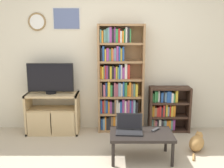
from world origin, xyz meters
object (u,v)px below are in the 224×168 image
object	(u,v)px
coffee_table	(142,136)
cat	(198,143)
tv_stand	(54,113)
bookshelf_short	(167,109)
television	(51,78)
remote_near_laptop	(156,130)
laptop	(130,128)
bookshelf_tall	(119,81)

from	to	relation	value
coffee_table	cat	xyz separation A→B (m)	(0.87, 0.25, -0.21)
tv_stand	cat	world-z (taller)	tv_stand
tv_stand	cat	bearing A→B (deg)	-16.81
bookshelf_short	cat	distance (m)	0.91
bookshelf_short	cat	world-z (taller)	bookshelf_short
coffee_table	cat	world-z (taller)	coffee_table
television	remote_near_laptop	distance (m)	1.98
coffee_table	laptop	distance (m)	0.20
television	coffee_table	bearing A→B (deg)	-33.65
bookshelf_tall	coffee_table	distance (m)	1.24
tv_stand	bookshelf_tall	world-z (taller)	bookshelf_tall
tv_stand	coffee_table	world-z (taller)	tv_stand
bookshelf_tall	bookshelf_short	size ratio (longest dim) A/B	2.34
bookshelf_short	remote_near_laptop	bearing A→B (deg)	-110.11
bookshelf_tall	laptop	size ratio (longest dim) A/B	4.89
tv_stand	laptop	distance (m)	1.57
bookshelf_short	cat	bearing A→B (deg)	-68.91
bookshelf_short	coffee_table	world-z (taller)	bookshelf_short
remote_near_laptop	television	bearing A→B (deg)	-165.47
tv_stand	coffee_table	size ratio (longest dim) A/B	1.03
bookshelf_short	laptop	xyz separation A→B (m)	(-0.73, -1.02, 0.05)
bookshelf_short	laptop	size ratio (longest dim) A/B	2.09
tv_stand	laptop	size ratio (longest dim) A/B	2.33
bookshelf_tall	coffee_table	xyz separation A→B (m)	(0.29, -1.07, -0.57)
bookshelf_short	laptop	world-z (taller)	bookshelf_short
laptop	remote_near_laptop	distance (m)	0.39
television	laptop	distance (m)	1.69
remote_near_laptop	tv_stand	bearing A→B (deg)	-165.04
laptop	cat	size ratio (longest dim) A/B	0.75
tv_stand	bookshelf_tall	distance (m)	1.28
bookshelf_short	cat	size ratio (longest dim) A/B	1.56
remote_near_laptop	laptop	bearing A→B (deg)	-128.40
cat	coffee_table	bearing A→B (deg)	-125.27
bookshelf_tall	cat	distance (m)	1.63
coffee_table	laptop	world-z (taller)	laptop
coffee_table	laptop	xyz separation A→B (m)	(-0.17, 0.04, 0.11)
bookshelf_tall	laptop	distance (m)	1.13
remote_near_laptop	cat	xyz separation A→B (m)	(0.66, 0.14, -0.27)
bookshelf_short	remote_near_laptop	size ratio (longest dim) A/B	5.44
coffee_table	cat	distance (m)	0.93
bookshelf_short	laptop	distance (m)	1.25
television	remote_near_laptop	size ratio (longest dim) A/B	5.31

